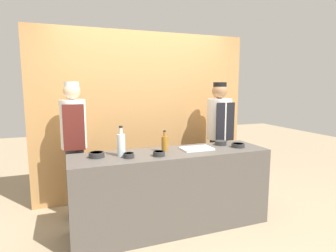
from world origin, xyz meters
name	(u,v)px	position (x,y,z in m)	size (l,w,h in m)	color
ground_plane	(172,226)	(0.00, 0.00, 0.00)	(14.00, 14.00, 0.00)	tan
cabinet_wall	(144,115)	(0.00, 1.14, 1.20)	(3.16, 0.18, 2.40)	#B7844C
counter	(172,190)	(0.00, 0.00, 0.45)	(2.25, 0.61, 0.90)	#514C47
sauce_bowl_purple	(159,153)	(-0.19, -0.12, 0.93)	(0.13, 0.13, 0.05)	#2D2D2D
sauce_bowl_red	(221,143)	(0.71, 0.13, 0.93)	(0.15, 0.15, 0.05)	#2D2D2D
sauce_bowl_brown	(97,154)	(-0.82, 0.06, 0.93)	(0.16, 0.16, 0.05)	#2D2D2D
sauce_bowl_orange	(129,155)	(-0.51, -0.08, 0.93)	(0.11, 0.11, 0.05)	#2D2D2D
sauce_bowl_yellow	(238,145)	(0.84, -0.05, 0.92)	(0.16, 0.16, 0.05)	#2D2D2D
cutting_board	(197,149)	(0.32, 0.02, 0.91)	(0.36, 0.23, 0.02)	white
bottle_amber	(165,143)	(-0.07, 0.04, 0.99)	(0.07, 0.07, 0.24)	#9E661E
bottle_clear	(121,144)	(-0.57, 0.02, 1.02)	(0.09, 0.09, 0.32)	silver
chef_left	(74,144)	(-1.02, 0.69, 0.93)	(0.31, 0.31, 1.69)	#28282D
chef_right	(219,135)	(1.02, 0.69, 0.92)	(0.36, 0.36, 1.69)	#28282D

